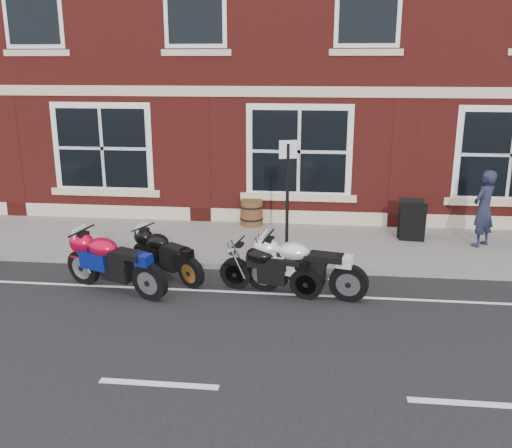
% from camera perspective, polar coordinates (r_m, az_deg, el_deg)
% --- Properties ---
extents(ground, '(80.00, 80.00, 0.00)m').
position_cam_1_polar(ground, '(10.48, -5.20, -7.08)').
color(ground, black).
rests_on(ground, ground).
extents(sidewalk, '(30.00, 3.00, 0.12)m').
position_cam_1_polar(sidewalk, '(13.23, -2.63, -1.82)').
color(sidewalk, slate).
rests_on(sidewalk, ground).
extents(kerb, '(30.00, 0.16, 0.12)m').
position_cam_1_polar(kerb, '(11.75, -3.83, -4.14)').
color(kerb, slate).
rests_on(kerb, ground).
extents(pub_building, '(24.00, 12.00, 12.00)m').
position_cam_1_polar(pub_building, '(20.14, 0.73, 21.35)').
color(pub_building, maroon).
rests_on(pub_building, ground).
extents(moto_sport_red, '(2.16, 0.99, 1.02)m').
position_cam_1_polar(moto_sport_red, '(10.74, -13.99, -3.57)').
color(moto_sport_red, black).
rests_on(moto_sport_red, ground).
extents(moto_sport_black, '(1.69, 1.23, 0.89)m').
position_cam_1_polar(moto_sport_black, '(11.20, -8.94, -2.89)').
color(moto_sport_black, black).
rests_on(moto_sport_black, ground).
extents(moto_sport_silver, '(2.23, 0.63, 1.01)m').
position_cam_1_polar(moto_sport_silver, '(10.28, 4.79, -4.05)').
color(moto_sport_silver, black).
rests_on(moto_sport_silver, ground).
extents(moto_naked_black, '(1.93, 0.62, 0.88)m').
position_cam_1_polar(moto_naked_black, '(10.36, 1.30, -4.28)').
color(moto_naked_black, black).
rests_on(moto_naked_black, ground).
extents(pedestrian_left, '(0.73, 0.73, 1.71)m').
position_cam_1_polar(pedestrian_left, '(13.50, 21.81, 1.44)').
color(pedestrian_left, '#1B1E30').
rests_on(pedestrian_left, sidewalk).
extents(a_board_sign, '(0.61, 0.44, 0.95)m').
position_cam_1_polar(a_board_sign, '(13.49, 15.31, 0.35)').
color(a_board_sign, black).
rests_on(a_board_sign, sidewalk).
extents(barrel_planter, '(0.58, 0.58, 0.65)m').
position_cam_1_polar(barrel_planter, '(14.31, -0.44, 1.17)').
color(barrel_planter, '#522E15').
rests_on(barrel_planter, sidewalk).
extents(parking_sign, '(0.34, 0.13, 2.51)m').
position_cam_1_polar(parking_sign, '(11.29, 3.15, 3.02)').
color(parking_sign, black).
rests_on(parking_sign, sidewalk).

